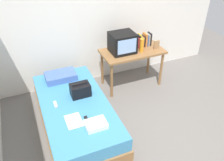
# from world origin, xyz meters

# --- Properties ---
(ground_plane) EXTENTS (8.00, 8.00, 0.00)m
(ground_plane) POSITION_xyz_m (0.00, 0.00, 0.00)
(ground_plane) COLOR slate
(wall_back) EXTENTS (5.20, 0.10, 2.60)m
(wall_back) POSITION_xyz_m (0.00, 2.00, 1.30)
(wall_back) COLOR silver
(wall_back) RESTS_ON ground
(bed) EXTENTS (1.00, 2.00, 0.49)m
(bed) POSITION_xyz_m (-0.82, 0.72, 0.24)
(bed) COLOR olive
(bed) RESTS_ON ground
(desk) EXTENTS (1.16, 0.60, 0.75)m
(desk) POSITION_xyz_m (0.51, 1.46, 0.65)
(desk) COLOR olive
(desk) RESTS_ON ground
(tv) EXTENTS (0.44, 0.39, 0.36)m
(tv) POSITION_xyz_m (0.32, 1.49, 0.93)
(tv) COLOR black
(tv) RESTS_ON desk
(water_bottle) EXTENTS (0.08, 0.08, 0.25)m
(water_bottle) POSITION_xyz_m (0.64, 1.36, 0.87)
(water_bottle) COLOR orange
(water_bottle) RESTS_ON desk
(book_row) EXTENTS (0.30, 0.17, 0.25)m
(book_row) POSITION_xyz_m (0.78, 1.56, 0.86)
(book_row) COLOR #B72D33
(book_row) RESTS_ON desk
(picture_frame) EXTENTS (0.11, 0.02, 0.17)m
(picture_frame) POSITION_xyz_m (0.95, 1.35, 0.83)
(picture_frame) COLOR #9E754C
(picture_frame) RESTS_ON desk
(pillow) EXTENTS (0.51, 0.32, 0.11)m
(pillow) POSITION_xyz_m (-0.86, 1.43, 0.55)
(pillow) COLOR #4766AD
(pillow) RESTS_ON bed
(handbag) EXTENTS (0.30, 0.20, 0.22)m
(handbag) POSITION_xyz_m (-0.68, 0.86, 0.59)
(handbag) COLOR black
(handbag) RESTS_ON bed
(magazine) EXTENTS (0.21, 0.29, 0.01)m
(magazine) POSITION_xyz_m (-0.93, 0.35, 0.49)
(magazine) COLOR white
(magazine) RESTS_ON bed
(remote_dark) EXTENTS (0.04, 0.16, 0.02)m
(remote_dark) POSITION_xyz_m (-0.76, 0.28, 0.50)
(remote_dark) COLOR black
(remote_dark) RESTS_ON bed
(remote_silver) EXTENTS (0.04, 0.14, 0.02)m
(remote_silver) POSITION_xyz_m (-1.09, 0.78, 0.50)
(remote_silver) COLOR #B7B7BC
(remote_silver) RESTS_ON bed
(folded_towel) EXTENTS (0.28, 0.22, 0.07)m
(folded_towel) POSITION_xyz_m (-0.68, 0.14, 0.53)
(folded_towel) COLOR white
(folded_towel) RESTS_ON bed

